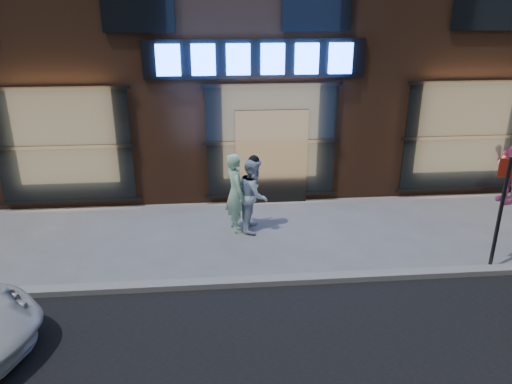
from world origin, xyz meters
TOP-DOWN VIEW (x-y plane):
  - ground at (0.00, 0.00)m, footprint 90.00×90.00m
  - curb at (0.00, 0.00)m, footprint 60.00×0.25m
  - man_bowtie at (-0.98, 2.36)m, footprint 0.58×0.75m
  - man_cap at (-0.57, 2.37)m, footprint 0.78×0.92m
  - passerby at (6.06, 3.38)m, footprint 0.53×1.11m
  - sign_post at (3.84, 0.14)m, footprint 0.36×0.10m

SIDE VIEW (x-z plane):
  - ground at x=0.00m, z-range 0.00..0.00m
  - curb at x=0.00m, z-range 0.00..0.12m
  - man_cap at x=-0.57m, z-range 0.00..1.68m
  - man_bowtie at x=-0.98m, z-range 0.00..1.80m
  - passerby at x=6.06m, z-range 0.00..1.84m
  - sign_post at x=3.84m, z-range 0.24..2.52m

